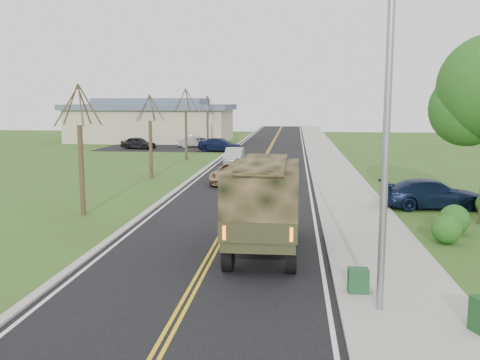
# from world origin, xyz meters

# --- Properties ---
(ground) EXTENTS (160.00, 160.00, 0.00)m
(ground) POSITION_xyz_m (0.00, 0.00, 0.00)
(ground) COLOR #354F1A
(ground) RESTS_ON ground
(road) EXTENTS (8.00, 120.00, 0.01)m
(road) POSITION_xyz_m (0.00, 40.00, 0.01)
(road) COLOR black
(road) RESTS_ON ground
(curb_right) EXTENTS (0.30, 120.00, 0.12)m
(curb_right) POSITION_xyz_m (4.15, 40.00, 0.06)
(curb_right) COLOR #9E998E
(curb_right) RESTS_ON ground
(sidewalk_right) EXTENTS (3.20, 120.00, 0.10)m
(sidewalk_right) POSITION_xyz_m (5.90, 40.00, 0.05)
(sidewalk_right) COLOR #9E998E
(sidewalk_right) RESTS_ON ground
(curb_left) EXTENTS (0.30, 120.00, 0.10)m
(curb_left) POSITION_xyz_m (-4.15, 40.00, 0.05)
(curb_left) COLOR #9E998E
(curb_left) RESTS_ON ground
(street_light) EXTENTS (1.65, 0.22, 8.00)m
(street_light) POSITION_xyz_m (4.90, -0.50, 4.43)
(street_light) COLOR gray
(street_light) RESTS_ON ground
(bare_tree_a) EXTENTS (1.93, 2.26, 6.08)m
(bare_tree_a) POSITION_xyz_m (-7.00, 10.00, 2.63)
(bare_tree_a) COLOR #38281C
(bare_tree_a) RESTS_ON ground
(bare_tree_b) EXTENTS (1.83, 2.14, 5.73)m
(bare_tree_b) POSITION_xyz_m (-7.00, 22.00, 2.48)
(bare_tree_b) COLOR #38281C
(bare_tree_b) RESTS_ON ground
(bare_tree_c) EXTENTS (2.04, 2.39, 6.42)m
(bare_tree_c) POSITION_xyz_m (-7.00, 34.00, 2.78)
(bare_tree_c) COLOR #38281C
(bare_tree_c) RESTS_ON ground
(bare_tree_d) EXTENTS (1.88, 2.20, 5.91)m
(bare_tree_d) POSITION_xyz_m (-7.00, 46.00, 2.55)
(bare_tree_d) COLOR #38281C
(bare_tree_d) RESTS_ON ground
(commercial_building) EXTENTS (25.50, 21.50, 5.65)m
(commercial_building) POSITION_xyz_m (-15.98, 55.97, 2.69)
(commercial_building) COLOR tan
(commercial_building) RESTS_ON ground
(military_truck) EXTENTS (2.37, 6.65, 3.31)m
(military_truck) POSITION_xyz_m (1.79, 4.65, 1.89)
(military_truck) COLOR black
(military_truck) RESTS_ON ground
(suv_champagne) EXTENTS (2.58, 4.94, 1.33)m
(suv_champagne) POSITION_xyz_m (-1.21, 20.28, 0.66)
(suv_champagne) COLOR tan
(suv_champagne) RESTS_ON ground
(sedan_silver) EXTENTS (1.53, 4.19, 1.37)m
(sedan_silver) POSITION_xyz_m (-2.30, 31.20, 0.69)
(sedan_silver) COLOR silver
(sedan_silver) RESTS_ON ground
(pickup_navy) EXTENTS (5.16, 2.56, 1.44)m
(pickup_navy) POSITION_xyz_m (9.63, 13.30, 0.72)
(pickup_navy) COLOR #0E1A36
(pickup_navy) RESTS_ON ground
(utility_box_far) EXTENTS (0.55, 0.45, 0.65)m
(utility_box_far) POSITION_xyz_m (4.60, 0.69, 0.43)
(utility_box_far) COLOR #184523
(utility_box_far) RESTS_ON sidewalk_right
(lot_car_dark) EXTENTS (4.23, 2.53, 1.35)m
(lot_car_dark) POSITION_xyz_m (-14.46, 44.02, 0.67)
(lot_car_dark) COLOR black
(lot_car_dark) RESTS_ON ground
(lot_car_silver) EXTENTS (4.50, 2.41, 1.41)m
(lot_car_silver) POSITION_xyz_m (-8.62, 47.10, 0.70)
(lot_car_silver) COLOR #AFAEB3
(lot_car_silver) RESTS_ON ground
(lot_car_navy) EXTENTS (5.20, 3.23, 1.41)m
(lot_car_navy) POSITION_xyz_m (-5.00, 42.00, 0.70)
(lot_car_navy) COLOR #0E1536
(lot_car_navy) RESTS_ON ground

